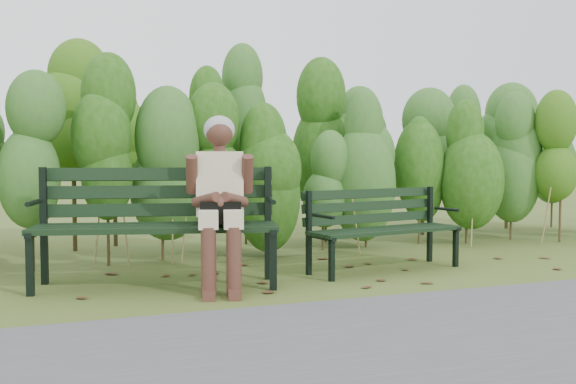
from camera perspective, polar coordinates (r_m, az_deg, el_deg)
name	(u,v)px	position (r m, az deg, el deg)	size (l,w,h in m)	color
ground	(302,279)	(5.99, 1.20, -7.37)	(80.00, 80.00, 0.00)	#465720
footpath	(445,345)	(4.09, 13.17, -12.49)	(60.00, 2.50, 0.01)	#474749
hedge_band	(240,140)	(7.64, -4.06, 4.43)	(11.04, 1.67, 2.42)	#47381E
leaf_litter	(362,275)	(6.18, 6.27, -7.02)	(5.68, 2.20, 0.01)	#57331D
bench_left	(157,216)	(5.76, -11.05, -1.98)	(2.08, 1.10, 0.99)	black
bench_right	(380,222)	(6.47, 7.76, -2.55)	(1.60, 0.76, 0.77)	black
seated_woman	(220,190)	(5.53, -5.78, 0.14)	(0.59, 0.87, 1.42)	beige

